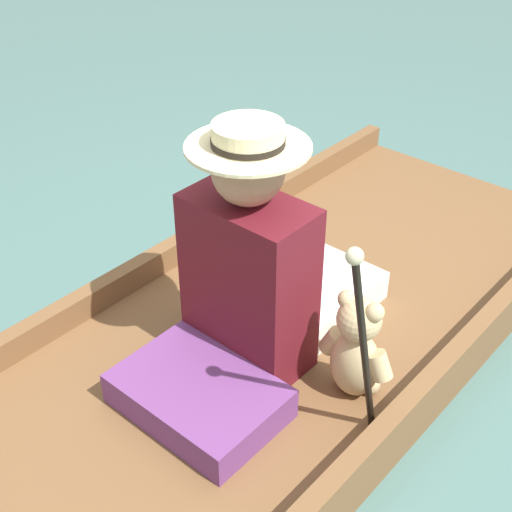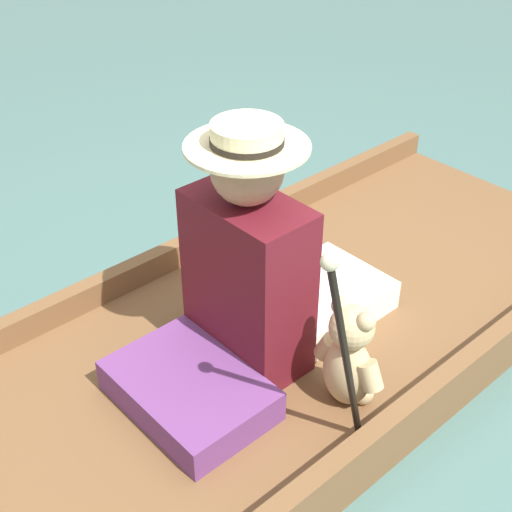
# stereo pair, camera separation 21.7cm
# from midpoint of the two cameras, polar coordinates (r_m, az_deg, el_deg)

# --- Properties ---
(ground_plane) EXTENTS (16.00, 16.00, 0.00)m
(ground_plane) POSITION_cam_midpoint_polar(r_m,az_deg,el_deg) (2.57, -0.50, -7.38)
(ground_plane) COLOR #476B66
(punt_boat) EXTENTS (1.19, 2.89, 0.20)m
(punt_boat) POSITION_cam_midpoint_polar(r_m,az_deg,el_deg) (2.53, -0.50, -6.37)
(punt_boat) COLOR brown
(punt_boat) RESTS_ON ground_plane
(seat_cushion) EXTENTS (0.49, 0.34, 0.11)m
(seat_cushion) POSITION_cam_midpoint_polar(r_m,az_deg,el_deg) (2.19, -7.48, -11.15)
(seat_cushion) COLOR #6B3875
(seat_cushion) RESTS_ON punt_boat
(seated_person) EXTENTS (0.39, 0.74, 0.83)m
(seated_person) POSITION_cam_midpoint_polar(r_m,az_deg,el_deg) (2.23, -2.12, -1.06)
(seated_person) COLOR white
(seated_person) RESTS_ON punt_boat
(teddy_bear) EXTENTS (0.26, 0.15, 0.37)m
(teddy_bear) POSITION_cam_midpoint_polar(r_m,az_deg,el_deg) (2.16, 5.20, -7.52)
(teddy_bear) COLOR tan
(teddy_bear) RESTS_ON punt_boat
(wine_glass) EXTENTS (0.09, 0.09, 0.11)m
(wine_glass) POSITION_cam_midpoint_polar(r_m,az_deg,el_deg) (2.73, -4.89, 0.22)
(wine_glass) COLOR silver
(wine_glass) RESTS_ON punt_boat
(walking_cane) EXTENTS (0.04, 0.22, 0.73)m
(walking_cane) POSITION_cam_midpoint_polar(r_m,az_deg,el_deg) (1.82, 5.12, -6.23)
(walking_cane) COLOR black
(walking_cane) RESTS_ON punt_boat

